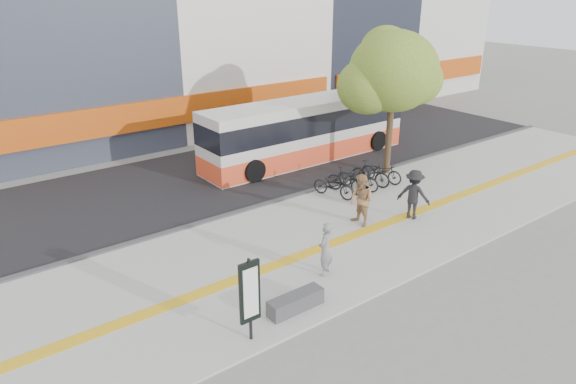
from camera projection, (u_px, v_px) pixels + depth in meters
ground at (338, 264)px, 16.11m from camera, size 120.00×120.00×0.00m
sidewalk at (307, 245)px, 17.20m from camera, size 40.00×7.00×0.08m
tactile_strip at (317, 249)px, 16.81m from camera, size 40.00×0.45×0.01m
street at (199, 181)px, 22.74m from camera, size 40.00×8.00×0.06m
curb at (249, 209)px, 19.77m from camera, size 40.00×0.25×0.14m
bench at (296, 302)px, 13.65m from camera, size 1.60×0.45×0.45m
signboard at (250, 293)px, 12.13m from camera, size 0.55×0.10×2.20m
street_tree at (391, 73)px, 21.99m from camera, size 4.40×3.80×6.31m
bus at (306, 131)px, 24.99m from camera, size 10.80×2.56×2.87m
bicycle_row at (359, 178)px, 21.50m from camera, size 3.91×1.97×1.08m
seated_woman at (325, 249)px, 15.10m from camera, size 0.72×0.64×1.66m
pedestrian_tan at (361, 200)px, 18.17m from camera, size 0.76×0.95×1.87m
pedestrian_dark at (414, 194)px, 18.72m from camera, size 1.13×1.37×1.84m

